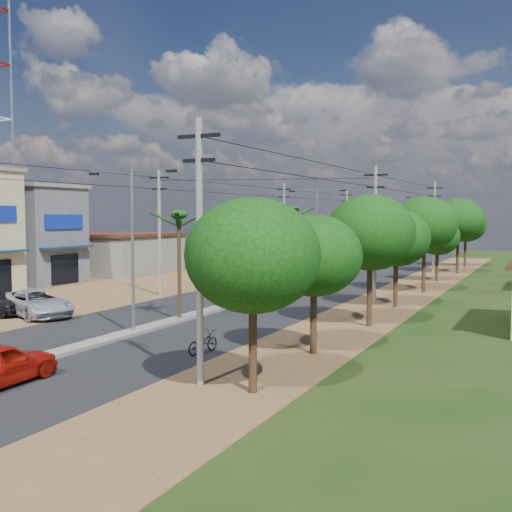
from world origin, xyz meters
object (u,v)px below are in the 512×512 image
(car_silver_mid, at_px, (291,287))
(car_white_far, at_px, (279,267))
(moto_rider_east, at_px, (203,343))
(car_parked_silver, at_px, (37,304))

(car_silver_mid, xyz_separation_m, car_white_far, (-6.50, 12.24, 0.18))
(car_silver_mid, height_order, moto_rider_east, car_silver_mid)
(car_white_far, distance_m, car_parked_silver, 26.90)
(car_silver_mid, xyz_separation_m, car_parked_silver, (-9.46, -14.49, 0.11))
(car_silver_mid, relative_size, moto_rider_east, 2.18)
(car_silver_mid, bearing_deg, car_white_far, -76.63)
(car_silver_mid, relative_size, car_white_far, 0.68)
(car_parked_silver, height_order, moto_rider_east, car_parked_silver)
(car_white_far, distance_m, moto_rider_east, 31.99)
(car_silver_mid, distance_m, moto_rider_east, 18.46)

